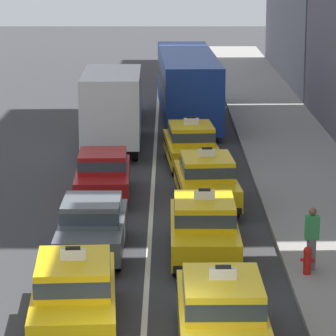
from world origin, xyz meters
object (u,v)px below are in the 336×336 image
Objects in this scene: fire_hydrant at (312,259)px; bus_right_fifth at (192,83)px; sedan_left_third at (107,173)px; taxi_right_second at (208,226)px; box_truck_left_fourth at (117,106)px; taxi_right_third at (211,179)px; taxi_left_nearest at (79,292)px; taxi_right_fourth at (195,144)px; taxi_left_fifth at (125,100)px; taxi_right_nearest at (227,313)px; sedan_left_second at (97,224)px; pedestrian_far_corner at (316,238)px.

bus_right_fifth is at bearing 96.77° from fire_hydrant.
sedan_left_third is 7.00m from taxi_right_second.
box_truck_left_fourth reaches higher than taxi_right_third.
bus_right_fifth is 15.47× the size of fire_hydrant.
taxi_right_fourth is (2.94, 15.69, 0.00)m from taxi_left_nearest.
taxi_left_fifth is at bearing 90.51° from taxi_left_nearest.
sedan_left_third is at bearing 116.85° from taxi_right_second.
bus_right_fifth is 22.23m from fire_hydrant.
taxi_right_fourth is (-0.38, 5.49, 0.00)m from taxi_right_third.
fire_hydrant is (2.42, 4.42, -0.33)m from taxi_right_nearest.
taxi_right_second is (3.28, -20.94, 0.00)m from taxi_left_fifth.
bus_right_fifth is at bearing 62.46° from box_truck_left_fourth.
taxi_right_second is 0.98× the size of taxi_right_third.
taxi_left_fifth is (-0.23, 20.68, 0.03)m from sedan_left_second.
pedestrian_far_corner is at bearing 61.77° from taxi_right_nearest.
taxi_left_fifth is 21.19m from taxi_right_second.
pedestrian_far_corner is (5.98, -15.51, -0.79)m from box_truck_left_fourth.
taxi_left_fifth is 23.45m from fire_hydrant.
taxi_right_nearest is at bearing -20.86° from taxi_left_nearest.
taxi_left_nearest and taxi_right_second have the same top height.
taxi_left_fifth is at bearing 97.21° from taxi_right_nearest.
taxi_right_nearest is at bearing -88.60° from taxi_right_second.
taxi_right_third reaches higher than sedan_left_third.
sedan_left_third is at bearing 104.92° from taxi_right_nearest.
taxi_left_fifth is (-0.12, 14.69, 0.03)m from sedan_left_third.
taxi_left_fifth is 0.41× the size of bus_right_fifth.
sedan_left_third is 0.95× the size of taxi_right_second.
taxi_right_third is (3.55, -15.71, 0.00)m from taxi_left_fifth.
sedan_left_second is at bearing -98.55° from bus_right_fifth.
taxi_right_fourth is at bearing 79.37° from taxi_left_nearest.
taxi_right_fourth reaches higher than sedan_left_second.
taxi_right_fourth is 12.45m from pedestrian_far_corner.
taxi_right_third is at bearing -16.49° from sedan_left_third.
taxi_right_second is at bearing -89.43° from taxi_right_fourth.
pedestrian_far_corner is 2.27× the size of fire_hydrant.
taxi_right_fourth is 2.83× the size of pedestrian_far_corner.
taxi_right_second is at bearing 58.45° from taxi_left_nearest.
taxi_left_fifth is (-0.02, 6.83, -0.90)m from box_truck_left_fourth.
sedan_left_second is 3.06m from taxi_right_second.
taxi_left_nearest is 6.78m from pedestrian_far_corner.
box_truck_left_fourth is (-0.10, 7.86, 0.93)m from sedan_left_third.
taxi_right_second is 5.23m from taxi_right_third.
bus_right_fifth is (3.11, 14.03, 0.97)m from sedan_left_third.
taxi_left_nearest is at bearing -121.55° from taxi_right_second.
taxi_right_fourth is 9.60m from bus_right_fifth.
bus_right_fifth is at bearing 81.45° from sedan_left_second.
taxi_right_second is 20.29m from bus_right_fifth.
taxi_right_third is at bearing 86.98° from taxi_right_second.
box_truck_left_fourth is at bearing 111.07° from pedestrian_far_corner.
taxi_right_third is at bearing -86.03° from taxi_right_fourth.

